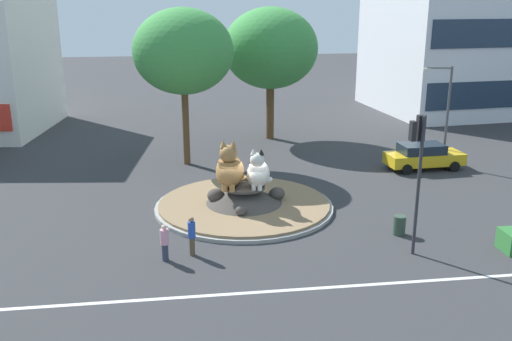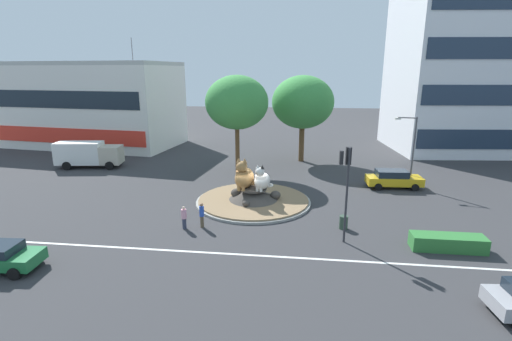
{
  "view_description": "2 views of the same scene",
  "coord_description": "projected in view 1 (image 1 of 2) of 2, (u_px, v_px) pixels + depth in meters",
  "views": [
    {
      "loc": [
        -3.12,
        -27.35,
        10.41
      ],
      "look_at": [
        0.58,
        -0.22,
        2.06
      ],
      "focal_mm": 40.14,
      "sensor_mm": 36.0,
      "label": 1
    },
    {
      "loc": [
        3.61,
        -27.9,
        10.21
      ],
      "look_at": [
        0.09,
        0.98,
        2.39
      ],
      "focal_mm": 26.17,
      "sensor_mm": 36.0,
      "label": 2
    }
  ],
  "objects": [
    {
      "name": "ground_plane",
      "position": [
        244.0,
        208.0,
        29.37
      ],
      "size": [
        160.0,
        160.0,
        0.0
      ],
      "primitive_type": "plane",
      "color": "#333335"
    },
    {
      "name": "lane_centreline",
      "position": [
        272.0,
        291.0,
        21.07
      ],
      "size": [
        112.0,
        0.2,
        0.01
      ],
      "primitive_type": "cube",
      "color": "silver",
      "rests_on": "ground"
    },
    {
      "name": "roundabout_island",
      "position": [
        244.0,
        201.0,
        29.27
      ],
      "size": [
        9.12,
        9.12,
        1.21
      ],
      "color": "gray",
      "rests_on": "ground"
    },
    {
      "name": "cat_statue_tabby",
      "position": [
        230.0,
        169.0,
        28.55
      ],
      "size": [
        2.06,
        2.67,
        2.56
      ],
      "rotation": [
        0.0,
        0.0,
        -1.76
      ],
      "color": "#9E703D",
      "rests_on": "roundabout_island"
    },
    {
      "name": "cat_statue_white",
      "position": [
        258.0,
        172.0,
        28.64
      ],
      "size": [
        1.64,
        2.05,
        2.08
      ],
      "rotation": [
        0.0,
        0.0,
        -1.82
      ],
      "color": "silver",
      "rests_on": "roundabout_island"
    },
    {
      "name": "traffic_light_mast",
      "position": [
        418.0,
        155.0,
        22.98
      ],
      "size": [
        0.71,
        0.57,
        5.91
      ],
      "rotation": [
        0.0,
        0.0,
        1.65
      ],
      "color": "#2D2D33",
      "rests_on": "ground"
    },
    {
      "name": "broadleaf_tree_behind_island",
      "position": [
        271.0,
        48.0,
        41.84
      ],
      "size": [
        6.95,
        6.95,
        9.74
      ],
      "color": "brown",
      "rests_on": "ground"
    },
    {
      "name": "second_tree_near_tower",
      "position": [
        183.0,
        52.0,
        35.04
      ],
      "size": [
        6.2,
        6.2,
        9.83
      ],
      "color": "brown",
      "rests_on": "ground"
    },
    {
      "name": "streetlight_arm",
      "position": [
        445.0,
        109.0,
        35.79
      ],
      "size": [
        1.84,
        0.5,
        6.31
      ],
      "rotation": [
        0.0,
        0.0,
        2.95
      ],
      "color": "#4C4C51",
      "rests_on": "ground"
    },
    {
      "name": "pedestrian_pink_shirt",
      "position": [
        165.0,
        242.0,
        23.3
      ],
      "size": [
        0.36,
        0.36,
        1.58
      ],
      "rotation": [
        0.0,
        0.0,
        1.72
      ],
      "color": "#33384C",
      "rests_on": "ground"
    },
    {
      "name": "pedestrian_blue_shirt",
      "position": [
        192.0,
        235.0,
        23.76
      ],
      "size": [
        0.32,
        0.32,
        1.72
      ],
      "rotation": [
        0.0,
        0.0,
        0.58
      ],
      "color": "brown",
      "rests_on": "ground"
    },
    {
      "name": "sedan_on_far_lane",
      "position": [
        424.0,
        156.0,
        35.81
      ],
      "size": [
        4.91,
        2.31,
        1.62
      ],
      "rotation": [
        0.0,
        0.0,
        0.06
      ],
      "color": "gold",
      "rests_on": "ground"
    },
    {
      "name": "litter_bin",
      "position": [
        399.0,
        225.0,
        25.98
      ],
      "size": [
        0.56,
        0.56,
        0.9
      ],
      "color": "#2D4233",
      "rests_on": "ground"
    }
  ]
}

